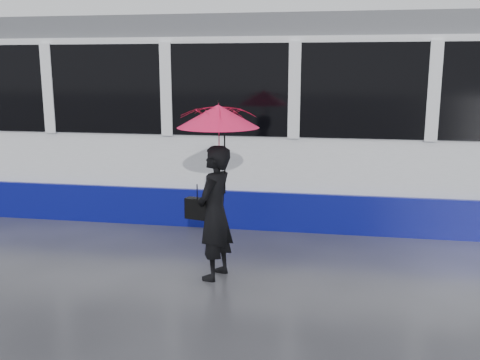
# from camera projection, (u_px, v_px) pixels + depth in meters

# --- Properties ---
(ground) EXTENTS (90.00, 90.00, 0.00)m
(ground) POSITION_uv_depth(u_px,v_px,m) (185.00, 253.00, 7.47)
(ground) COLOR #28282C
(ground) RESTS_ON ground
(rails) EXTENTS (34.00, 1.51, 0.02)m
(rails) POSITION_uv_depth(u_px,v_px,m) (222.00, 207.00, 9.87)
(rails) COLOR #3F3D38
(rails) RESTS_ON ground
(tram) EXTENTS (26.00, 2.56, 3.35)m
(tram) POSITION_uv_depth(u_px,v_px,m) (215.00, 119.00, 9.56)
(tram) COLOR white
(tram) RESTS_ON ground
(woman) EXTENTS (0.53, 0.68, 1.64)m
(woman) POSITION_uv_depth(u_px,v_px,m) (215.00, 213.00, 6.43)
(woman) COLOR black
(woman) RESTS_ON ground
(umbrella) EXTENTS (1.17, 1.17, 1.11)m
(umbrella) POSITION_uv_depth(u_px,v_px,m) (218.00, 132.00, 6.23)
(umbrella) COLOR #DF125F
(umbrella) RESTS_ON ground
(handbag) EXTENTS (0.32, 0.20, 0.43)m
(handbag) POSITION_uv_depth(u_px,v_px,m) (197.00, 208.00, 6.48)
(handbag) COLOR black
(handbag) RESTS_ON ground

